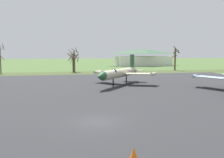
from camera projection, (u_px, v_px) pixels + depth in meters
ground_plane at (97, 122)px, 20.54m from camera, size 600.00×600.00×0.00m
asphalt_apron at (82, 91)px, 37.98m from camera, size 87.65×59.71×0.05m
grass_verge_strip at (73, 73)px, 72.89m from camera, size 147.65×12.00×0.06m
jet_fighter_front_right at (120, 73)px, 44.56m from camera, size 13.04×14.87×5.89m
bare_tree_left_of_center at (0, 59)px, 70.48m from camera, size 3.48×3.49×9.08m
bare_tree_center at (73, 62)px, 76.03m from camera, size 3.83×3.82×6.30m
bare_tree_right_of_center at (74, 61)px, 74.70m from camera, size 2.94×3.24×6.70m
bare_tree_far_right at (74, 59)px, 79.28m from camera, size 3.39×3.00×8.22m
bare_tree_backdrop_extra at (175, 58)px, 84.64m from camera, size 2.96×3.02×8.92m
visitor_building at (142, 58)px, 120.08m from camera, size 28.93×14.49×8.61m
traffic_cone at (134, 154)px, 13.13m from camera, size 0.51×0.51×0.73m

